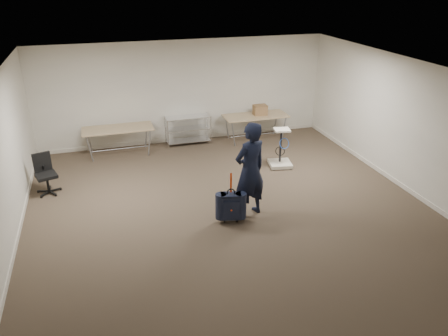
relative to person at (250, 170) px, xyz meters
name	(u,v)px	position (x,y,z in m)	size (l,w,h in m)	color
ground	(234,217)	(-0.32, -0.04, -0.96)	(9.00, 9.00, 0.00)	#403326
room_shell	(215,185)	(-0.32, 1.34, -0.91)	(8.00, 9.00, 9.00)	white
folding_table_left	(118,130)	(-2.22, 3.91, -0.28)	(1.80, 0.75, 0.73)	tan
folding_table_right	(256,117)	(1.58, 3.91, -0.28)	(1.80, 0.75, 0.73)	tan
wire_shelf	(188,129)	(-0.32, 4.16, -0.52)	(1.22, 0.47, 0.80)	silver
person	(250,170)	(0.00, 0.00, 0.00)	(0.70, 0.46, 1.92)	black
suitcase	(231,206)	(-0.44, -0.20, -0.61)	(0.42, 0.30, 1.04)	black
office_chair	(47,181)	(-3.90, 2.14, -0.69)	(0.54, 0.54, 0.88)	black
equipment_cart	(280,157)	(1.53, 1.98, -0.70)	(0.61, 0.61, 0.97)	beige
cardboard_box	(260,110)	(1.71, 3.92, -0.09)	(0.37, 0.28, 0.28)	#986347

